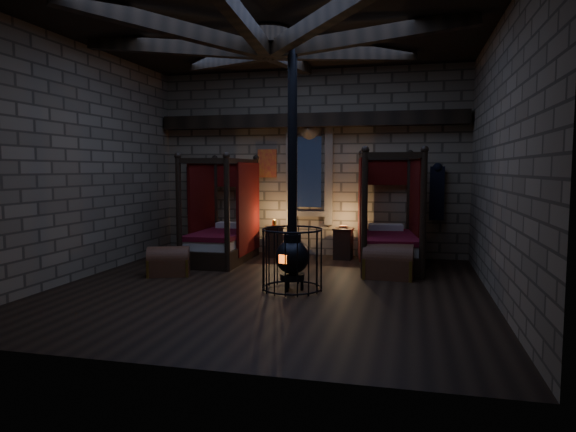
% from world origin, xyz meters
% --- Properties ---
extents(room, '(7.02, 7.02, 4.29)m').
position_xyz_m(room, '(-0.00, 0.09, 3.74)').
color(room, black).
rests_on(room, ground).
extents(bed_left, '(1.12, 2.10, 2.18)m').
position_xyz_m(bed_left, '(-1.66, 2.23, 0.54)').
color(bed_left, black).
rests_on(bed_left, ground).
extents(bed_right, '(1.40, 2.29, 2.27)m').
position_xyz_m(bed_right, '(1.83, 2.35, 0.56)').
color(bed_right, black).
rests_on(bed_right, ground).
extents(trunk_left, '(0.87, 0.71, 0.55)m').
position_xyz_m(trunk_left, '(-2.09, 0.56, 0.24)').
color(trunk_left, '#5A301C').
rests_on(trunk_left, ground).
extents(trunk_right, '(0.91, 0.61, 0.64)m').
position_xyz_m(trunk_right, '(1.89, 1.27, 0.28)').
color(trunk_right, '#5A301C').
rests_on(trunk_right, ground).
extents(nightstand_left, '(0.51, 0.50, 0.84)m').
position_xyz_m(nightstand_left, '(-0.71, 3.00, 0.35)').
color(nightstand_left, black).
rests_on(nightstand_left, ground).
extents(nightstand_right, '(0.45, 0.43, 0.74)m').
position_xyz_m(nightstand_right, '(0.84, 3.05, 0.35)').
color(nightstand_right, black).
rests_on(nightstand_right, ground).
extents(stove, '(0.99, 0.99, 4.05)m').
position_xyz_m(stove, '(0.40, -0.04, 0.61)').
color(stove, black).
rests_on(stove, ground).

